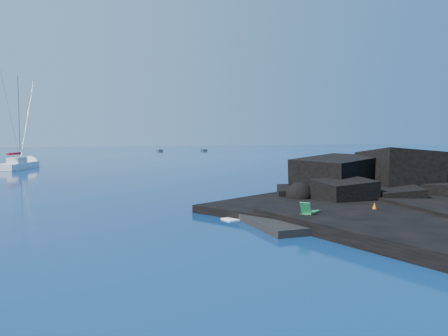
# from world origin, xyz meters

# --- Properties ---
(ground) EXTENTS (400.00, 400.00, 0.00)m
(ground) POSITION_xyz_m (0.00, 0.00, 0.00)
(ground) COLOR #031338
(ground) RESTS_ON ground
(headland) EXTENTS (24.00, 24.00, 3.60)m
(headland) POSITION_xyz_m (13.00, 3.00, 0.00)
(headland) COLOR black
(headland) RESTS_ON ground
(beach) EXTENTS (9.08, 6.86, 0.70)m
(beach) POSITION_xyz_m (4.50, 0.50, 0.00)
(beach) COLOR black
(beach) RESTS_ON ground
(surf_foam) EXTENTS (10.00, 8.00, 0.06)m
(surf_foam) POSITION_xyz_m (5.00, 5.00, 0.00)
(surf_foam) COLOR white
(surf_foam) RESTS_ON ground
(sailboat) EXTENTS (7.35, 12.31, 12.91)m
(sailboat) POSITION_xyz_m (-9.36, 48.99, 0.00)
(sailboat) COLOR white
(sailboat) RESTS_ON ground
(deck_chair) EXTENTS (1.56, 1.29, 0.99)m
(deck_chair) POSITION_xyz_m (2.96, -0.34, 0.85)
(deck_chair) COLOR #186D3A
(deck_chair) RESTS_ON beach
(towel) EXTENTS (2.03, 1.78, 0.05)m
(towel) POSITION_xyz_m (4.35, -0.13, 0.37)
(towel) COLOR silver
(towel) RESTS_ON beach
(sunbather) EXTENTS (1.71, 1.36, 0.24)m
(sunbather) POSITION_xyz_m (4.35, -0.13, 0.52)
(sunbather) COLOR tan
(sunbather) RESTS_ON towel
(marker_cone) EXTENTS (0.40, 0.40, 0.61)m
(marker_cone) POSITION_xyz_m (6.71, -0.76, 0.65)
(marker_cone) COLOR #E35A0B
(marker_cone) RESTS_ON beach
(distant_boat_a) EXTENTS (1.79, 4.43, 0.58)m
(distant_boat_a) POSITION_xyz_m (31.92, 115.54, 0.00)
(distant_boat_a) COLOR #2B2C31
(distant_boat_a) RESTS_ON ground
(distant_boat_b) EXTENTS (1.80, 4.13, 0.53)m
(distant_boat_b) POSITION_xyz_m (45.80, 112.36, 0.00)
(distant_boat_b) COLOR #232327
(distant_boat_b) RESTS_ON ground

